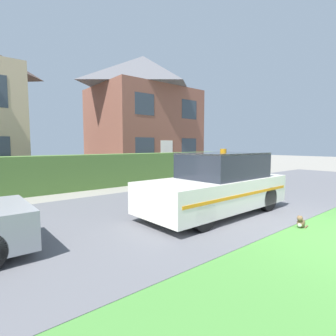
% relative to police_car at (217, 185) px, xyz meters
% --- Properties ---
extents(road_strip, '(28.00, 6.01, 0.01)m').
position_rel_police_car_xyz_m(road_strip, '(0.48, 1.21, -0.75)').
color(road_strip, '#5B5B60').
rests_on(road_strip, ground).
extents(garden_hedge, '(13.93, 0.88, 1.40)m').
position_rel_police_car_xyz_m(garden_hedge, '(-0.09, 5.94, -0.06)').
color(garden_hedge, '#4C7233').
rests_on(garden_hedge, ground).
extents(police_car, '(4.23, 1.77, 1.68)m').
position_rel_police_car_xyz_m(police_car, '(0.00, 0.00, 0.00)').
color(police_car, black).
rests_on(police_car, road_strip).
extents(cat, '(0.35, 0.20, 0.30)m').
position_rel_police_car_xyz_m(cat, '(0.42, -1.97, -0.64)').
color(cat, brown).
rests_on(cat, ground).
extents(house_right, '(7.19, 5.95, 8.18)m').
position_rel_police_car_xyz_m(house_right, '(5.76, 11.68, 3.42)').
color(house_right, brown).
rests_on(house_right, ground).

